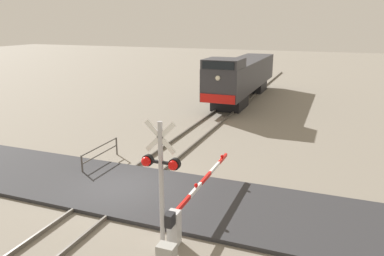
# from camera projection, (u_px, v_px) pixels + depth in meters

# --- Properties ---
(ground_plane) EXTENTS (160.00, 160.00, 0.00)m
(ground_plane) POSITION_uv_depth(u_px,v_px,m) (123.00, 190.00, 15.64)
(ground_plane) COLOR gray
(rail_track_left) EXTENTS (0.08, 80.00, 0.15)m
(rail_track_left) POSITION_uv_depth(u_px,v_px,m) (108.00, 186.00, 15.87)
(rail_track_left) COLOR #59544C
(rail_track_left) RESTS_ON ground_plane
(rail_track_right) EXTENTS (0.08, 80.00, 0.15)m
(rail_track_right) POSITION_uv_depth(u_px,v_px,m) (138.00, 191.00, 15.37)
(rail_track_right) COLOR #59544C
(rail_track_right) RESTS_ON ground_plane
(road_surface) EXTENTS (36.00, 4.59, 0.15)m
(road_surface) POSITION_uv_depth(u_px,v_px,m) (123.00, 188.00, 15.62)
(road_surface) COLOR #2D2D30
(road_surface) RESTS_ON ground_plane
(locomotive) EXTENTS (2.75, 15.27, 4.12)m
(locomotive) POSITION_uv_depth(u_px,v_px,m) (242.00, 76.00, 33.26)
(locomotive) COLOR black
(locomotive) RESTS_ON ground_plane
(crossing_signal) EXTENTS (1.18, 0.33, 4.13)m
(crossing_signal) POSITION_uv_depth(u_px,v_px,m) (161.00, 173.00, 10.75)
(crossing_signal) COLOR #ADADB2
(crossing_signal) RESTS_ON ground_plane
(crossing_gate) EXTENTS (0.36, 6.31, 1.23)m
(crossing_gate) POSITION_uv_depth(u_px,v_px,m) (185.00, 209.00, 12.47)
(crossing_gate) COLOR silver
(crossing_gate) RESTS_ON ground_plane
(guard_railing) EXTENTS (0.08, 2.98, 0.95)m
(guard_railing) POSITION_uv_depth(u_px,v_px,m) (100.00, 152.00, 18.31)
(guard_railing) COLOR #4C4742
(guard_railing) RESTS_ON ground_plane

